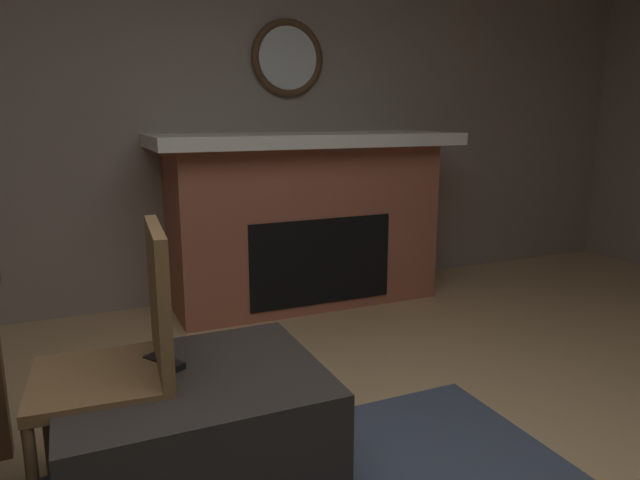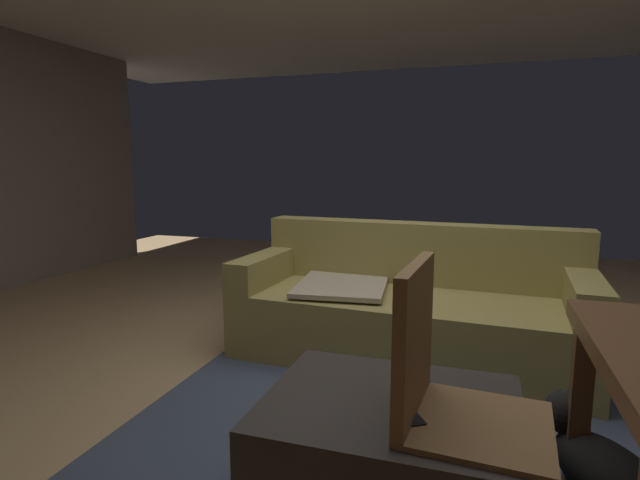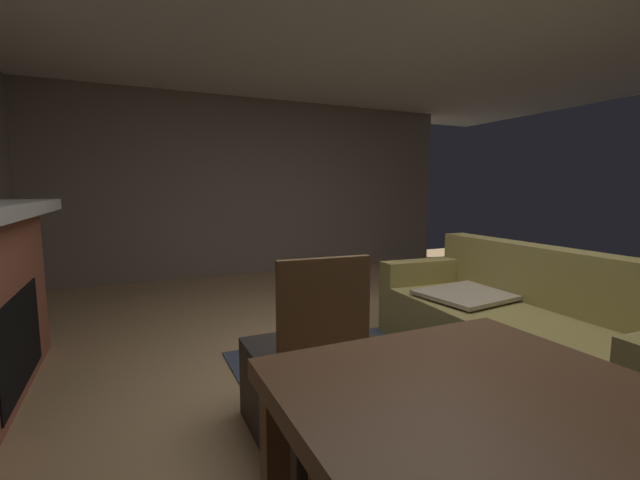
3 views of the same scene
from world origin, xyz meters
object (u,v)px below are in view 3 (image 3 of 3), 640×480
object	(u,v)px
couch	(522,329)
dining_chair_west	(333,354)
ottoman_coffee_table	(331,398)
tv_remote	(317,363)

from	to	relation	value
couch	dining_chair_west	world-z (taller)	dining_chair_west
couch	ottoman_coffee_table	world-z (taller)	couch
couch	tv_remote	xyz separation A→B (m)	(0.22, -1.61, 0.14)
ottoman_coffee_table	tv_remote	size ratio (longest dim) A/B	5.38
couch	dining_chair_west	xyz separation A→B (m)	(0.34, -1.59, 0.22)
ottoman_coffee_table	dining_chair_west	distance (m)	0.37
ottoman_coffee_table	dining_chair_west	bearing A→B (deg)	-23.65
ottoman_coffee_table	tv_remote	distance (m)	0.26
tv_remote	dining_chair_west	size ratio (longest dim) A/B	0.17
couch	tv_remote	bearing A→B (deg)	-82.09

